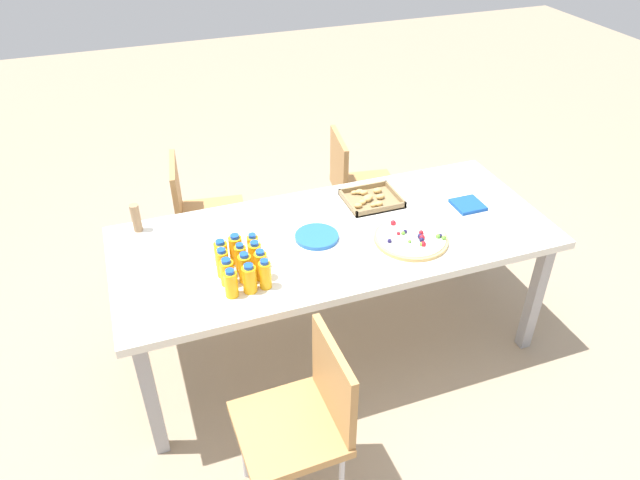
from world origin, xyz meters
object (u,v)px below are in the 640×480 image
object	(u,v)px
juice_bottle_0	(231,284)
juice_bottle_7	(241,258)
juice_bottle_11	(253,247)
juice_bottle_5	(261,265)
chair_far_left	(200,211)
party_table	(335,245)
snack_tray	(371,199)
napkin_stack	(468,205)
cardboard_tube	(136,218)
chair_near_left	(305,415)
juice_bottle_9	(221,254)
juice_bottle_2	(265,274)
juice_bottle_3	(227,272)
juice_bottle_6	(223,263)
chair_far_right	(356,183)
plate_stack	(317,237)
fruit_pizza	(411,238)
juice_bottle_10	(236,249)
juice_bottle_8	(255,256)
juice_bottle_4	(245,268)
juice_bottle_1	(249,279)

from	to	relation	value
juice_bottle_0	juice_bottle_7	size ratio (longest dim) A/B	0.95
juice_bottle_11	juice_bottle_5	bearing A→B (deg)	-91.35
chair_far_left	juice_bottle_11	distance (m)	0.93
juice_bottle_5	juice_bottle_7	world-z (taller)	juice_bottle_5
party_table	juice_bottle_0	size ratio (longest dim) A/B	15.79
snack_tray	juice_bottle_5	bearing A→B (deg)	-148.79
napkin_stack	cardboard_tube	world-z (taller)	cardboard_tube
chair_near_left	cardboard_tube	xyz separation A→B (m)	(-0.48, 1.16, 0.31)
juice_bottle_9	juice_bottle_2	bearing A→B (deg)	-56.95
juice_bottle_5	napkin_stack	distance (m)	1.20
party_table	snack_tray	distance (m)	0.38
juice_bottle_3	juice_bottle_6	xyz separation A→B (m)	(-0.01, 0.07, 0.01)
juice_bottle_6	juice_bottle_7	size ratio (longest dim) A/B	1.00
juice_bottle_5	chair_far_right	bearing A→B (deg)	49.01
chair_far_left	juice_bottle_0	world-z (taller)	juice_bottle_0
cardboard_tube	chair_far_right	bearing A→B (deg)	18.39
juice_bottle_2	cardboard_tube	distance (m)	0.80
napkin_stack	juice_bottle_11	bearing A→B (deg)	-177.00
juice_bottle_3	juice_bottle_5	xyz separation A→B (m)	(0.15, -0.01, 0.01)
juice_bottle_2	juice_bottle_6	xyz separation A→B (m)	(-0.15, 0.14, -0.00)
party_table	snack_tray	world-z (taller)	snack_tray
juice_bottle_0	cardboard_tube	world-z (taller)	cardboard_tube
juice_bottle_6	plate_stack	xyz separation A→B (m)	(0.49, 0.13, -0.06)
juice_bottle_2	fruit_pizza	distance (m)	0.76
chair_far_left	napkin_stack	distance (m)	1.55
juice_bottle_0	napkin_stack	xyz separation A→B (m)	(1.33, 0.29, -0.05)
juice_bottle_10	juice_bottle_8	bearing A→B (deg)	-46.62
party_table	juice_bottle_4	bearing A→B (deg)	-157.99
juice_bottle_5	fruit_pizza	size ratio (longest dim) A/B	0.41
fruit_pizza	napkin_stack	bearing A→B (deg)	22.96
juice_bottle_5	juice_bottle_9	xyz separation A→B (m)	(-0.14, 0.16, -0.01)
juice_bottle_8	juice_bottle_9	distance (m)	0.16
chair_far_right	fruit_pizza	distance (m)	1.03
juice_bottle_3	juice_bottle_6	bearing A→B (deg)	94.73
juice_bottle_4	juice_bottle_5	bearing A→B (deg)	-3.67
fruit_pizza	plate_stack	xyz separation A→B (m)	(-0.42, 0.17, -0.00)
chair_far_right	juice_bottle_1	size ratio (longest dim) A/B	5.96
juice_bottle_6	chair_far_right	bearing A→B (deg)	42.28
juice_bottle_1	plate_stack	world-z (taller)	juice_bottle_1
party_table	juice_bottle_0	world-z (taller)	juice_bottle_0
juice_bottle_2	juice_bottle_6	bearing A→B (deg)	137.53
juice_bottle_3	juice_bottle_11	xyz separation A→B (m)	(0.15, 0.14, 0.00)
juice_bottle_4	juice_bottle_11	xyz separation A→B (m)	(0.07, 0.15, -0.01)
chair_near_left	juice_bottle_7	world-z (taller)	juice_bottle_7
juice_bottle_11	juice_bottle_2	bearing A→B (deg)	-90.68
chair_far_right	plate_stack	world-z (taller)	chair_far_right
juice_bottle_7	juice_bottle_11	xyz separation A→B (m)	(0.07, 0.07, -0.00)
juice_bottle_7	juice_bottle_8	distance (m)	0.07
chair_near_left	juice_bottle_3	size ratio (longest dim) A/B	6.29
chair_far_right	juice_bottle_0	world-z (taller)	juice_bottle_0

